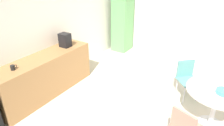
# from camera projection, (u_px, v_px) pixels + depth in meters

# --- Properties ---
(ground_plane) EXTENTS (6.00, 6.00, 0.00)m
(ground_plane) POSITION_uv_depth(u_px,v_px,m) (170.00, 120.00, 3.85)
(ground_plane) COLOR beige
(wall_back) EXTENTS (6.00, 0.10, 2.60)m
(wall_back) POSITION_uv_depth(u_px,v_px,m) (51.00, 28.00, 4.73)
(wall_back) COLOR silver
(wall_back) RESTS_ON ground_plane
(wall_side_right) EXTENTS (0.10, 6.00, 2.60)m
(wall_side_right) POSITION_uv_depth(u_px,v_px,m) (212.00, 19.00, 5.53)
(wall_side_right) COLOR silver
(wall_side_right) RESTS_ON ground_plane
(counter_block) EXTENTS (2.29, 0.60, 0.90)m
(counter_block) POSITION_uv_depth(u_px,v_px,m) (46.00, 75.00, 4.48)
(counter_block) COLOR #9E7042
(counter_block) RESTS_ON ground_plane
(locker_cabinet) EXTENTS (0.60, 0.50, 1.88)m
(locker_cabinet) POSITION_uv_depth(u_px,v_px,m) (122.00, 22.00, 6.59)
(locker_cabinet) COLOR #599959
(locker_cabinet) RESTS_ON ground_plane
(round_table) EXTENTS (1.04, 1.04, 0.75)m
(round_table) POSITION_uv_depth(u_px,v_px,m) (217.00, 98.00, 3.47)
(round_table) COLOR silver
(round_table) RESTS_ON ground_plane
(chair_teal) EXTENTS (0.59, 0.59, 0.83)m
(chair_teal) POSITION_uv_depth(u_px,v_px,m) (187.00, 75.00, 4.33)
(chair_teal) COLOR silver
(chair_teal) RESTS_ON ground_plane
(chair_coral) EXTENTS (0.53, 0.53, 0.83)m
(chair_coral) POSITION_uv_depth(u_px,v_px,m) (185.00, 126.00, 2.97)
(chair_coral) COLOR silver
(chair_coral) RESTS_ON ground_plane
(fruit_bowl) EXTENTS (0.24, 0.24, 0.11)m
(fruit_bowl) POSITION_uv_depth(u_px,v_px,m) (224.00, 92.00, 3.30)
(fruit_bowl) COLOR teal
(fruit_bowl) RESTS_ON round_table
(mug_white) EXTENTS (0.13, 0.08, 0.09)m
(mug_white) POSITION_uv_depth(u_px,v_px,m) (13.00, 68.00, 3.72)
(mug_white) COLOR black
(mug_white) RESTS_ON counter_block
(mug_green) EXTENTS (0.13, 0.08, 0.09)m
(mug_green) POSITION_uv_depth(u_px,v_px,m) (68.00, 44.00, 4.82)
(mug_green) COLOR #338C59
(mug_green) RESTS_ON counter_block
(coffee_maker) EXTENTS (0.20, 0.24, 0.32)m
(coffee_maker) POSITION_uv_depth(u_px,v_px,m) (65.00, 40.00, 4.71)
(coffee_maker) COLOR black
(coffee_maker) RESTS_ON counter_block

